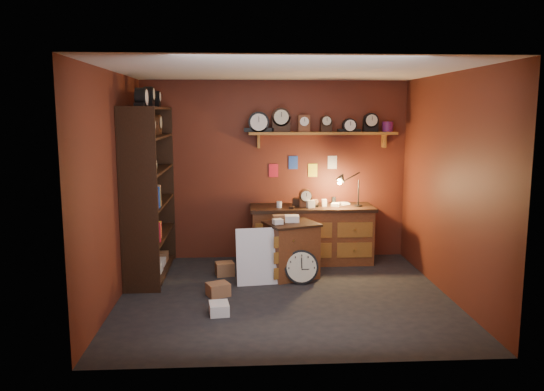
{
  "coord_description": "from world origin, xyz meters",
  "views": [
    {
      "loc": [
        -0.51,
        -6.21,
        2.23
      ],
      "look_at": [
        -0.13,
        0.35,
        1.19
      ],
      "focal_mm": 35.0,
      "sensor_mm": 36.0,
      "label": 1
    }
  ],
  "objects_px": {
    "shelving_unit": "(147,185)",
    "low_cabinet": "(291,248)",
    "big_round_clock": "(301,267)",
    "workbench": "(312,231)"
  },
  "relations": [
    {
      "from": "low_cabinet",
      "to": "big_round_clock",
      "type": "bearing_deg",
      "value": -90.97
    },
    {
      "from": "shelving_unit",
      "to": "big_round_clock",
      "type": "distance_m",
      "value": 2.36
    },
    {
      "from": "big_round_clock",
      "to": "low_cabinet",
      "type": "bearing_deg",
      "value": 109.86
    },
    {
      "from": "big_round_clock",
      "to": "shelving_unit",
      "type": "bearing_deg",
      "value": 166.05
    },
    {
      "from": "workbench",
      "to": "shelving_unit",
      "type": "bearing_deg",
      "value": -167.98
    },
    {
      "from": "workbench",
      "to": "low_cabinet",
      "type": "distance_m",
      "value": 0.81
    },
    {
      "from": "shelving_unit",
      "to": "workbench",
      "type": "relative_size",
      "value": 1.41
    },
    {
      "from": "low_cabinet",
      "to": "big_round_clock",
      "type": "relative_size",
      "value": 1.88
    },
    {
      "from": "shelving_unit",
      "to": "low_cabinet",
      "type": "distance_m",
      "value": 2.14
    },
    {
      "from": "workbench",
      "to": "low_cabinet",
      "type": "relative_size",
      "value": 2.17
    }
  ]
}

